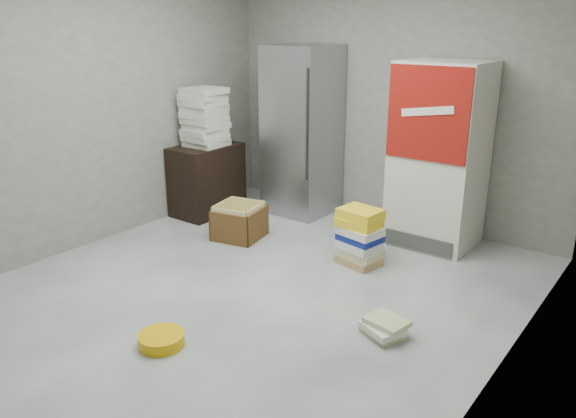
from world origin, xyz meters
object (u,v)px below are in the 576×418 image
Objects in this scene: phonebook_stack_main at (360,237)px; coke_cooler at (439,155)px; wood_shelf at (207,180)px; cardboard_box at (239,224)px; steel_fridge at (302,131)px.

coke_cooler is at bearing 81.34° from phonebook_stack_main.
wood_shelf is at bearing -163.72° from coke_cooler.
coke_cooler is 2.12m from cardboard_box.
phonebook_stack_main is at bearing -5.46° from wood_shelf.
steel_fridge is at bearing 155.00° from phonebook_stack_main.
coke_cooler is at bearing 16.28° from wood_shelf.
coke_cooler is at bearing 21.94° from cardboard_box.
cardboard_box is at bearing -162.45° from phonebook_stack_main.
steel_fridge reaches higher than coke_cooler.
cardboard_box is at bearing -89.71° from steel_fridge.
steel_fridge is at bearing 41.31° from wood_shelf.
phonebook_stack_main is (2.16, -0.21, -0.13)m from wood_shelf.
coke_cooler is (1.65, -0.01, -0.05)m from steel_fridge.
coke_cooler is 3.36× the size of phonebook_stack_main.
coke_cooler is at bearing -0.18° from steel_fridge.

